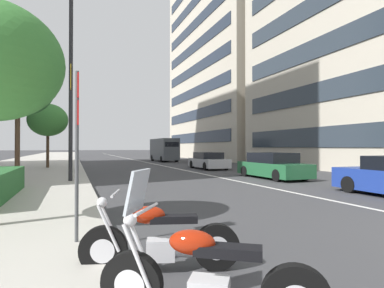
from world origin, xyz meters
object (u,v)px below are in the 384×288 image
(motorcycle_mid_row, at_px, (205,278))
(car_lead_in_lane, at_px, (208,161))
(street_lamp_with_banners, at_px, (76,63))
(delivery_van_ahead, at_px, (164,149))
(parking_sign_by_curb, at_px, (77,135))
(car_far_down_avenue, at_px, (273,166))
(street_tree_by_lamp_post, at_px, (18,87))
(street_tree_near_plaza_corner, at_px, (48,120))
(motorcycle_by_sign_pole, at_px, (159,241))

(motorcycle_mid_row, bearing_deg, car_lead_in_lane, -80.49)
(street_lamp_with_banners, bearing_deg, motorcycle_mid_row, -175.26)
(delivery_van_ahead, relative_size, parking_sign_by_curb, 2.17)
(car_far_down_avenue, xyz_separation_m, street_tree_by_lamp_post, (1.94, 12.71, 3.85))
(car_far_down_avenue, distance_m, street_tree_by_lamp_post, 13.43)
(car_lead_in_lane, height_order, delivery_van_ahead, delivery_van_ahead)
(street_tree_near_plaza_corner, bearing_deg, motorcycle_mid_row, -172.71)
(street_lamp_with_banners, bearing_deg, car_far_down_avenue, -96.17)
(motorcycle_mid_row, distance_m, parking_sign_by_curb, 3.29)
(car_lead_in_lane, distance_m, street_tree_near_plaza_corner, 12.84)
(car_far_down_avenue, bearing_deg, motorcycle_by_sign_pole, 138.13)
(motorcycle_by_sign_pole, distance_m, street_tree_by_lamp_post, 13.42)
(street_lamp_with_banners, distance_m, street_tree_near_plaza_corner, 11.15)
(delivery_van_ahead, height_order, parking_sign_by_curb, parking_sign_by_curb)
(street_lamp_with_banners, bearing_deg, motorcycle_by_sign_pole, -175.12)
(motorcycle_by_sign_pole, bearing_deg, parking_sign_by_curb, -35.61)
(car_far_down_avenue, bearing_deg, street_tree_by_lamp_post, 81.07)
(delivery_van_ahead, bearing_deg, car_far_down_avenue, 178.42)
(parking_sign_by_curb, relative_size, street_tree_by_lamp_post, 0.49)
(delivery_van_ahead, relative_size, street_tree_near_plaza_corner, 1.24)
(motorcycle_mid_row, height_order, motorcycle_by_sign_pole, motorcycle_mid_row)
(parking_sign_by_curb, height_order, street_lamp_with_banners, street_lamp_with_banners)
(parking_sign_by_curb, bearing_deg, car_far_down_avenue, -48.62)
(car_far_down_avenue, bearing_deg, motorcycle_mid_row, 141.94)
(street_lamp_with_banners, bearing_deg, street_tree_by_lamp_post, 71.79)
(delivery_van_ahead, relative_size, street_tree_by_lamp_post, 1.06)
(street_tree_near_plaza_corner, bearing_deg, car_lead_in_lane, -107.61)
(street_lamp_with_banners, relative_size, street_tree_near_plaza_corner, 1.93)
(street_lamp_with_banners, xyz_separation_m, street_tree_near_plaza_corner, (10.82, 1.96, -1.86))
(car_lead_in_lane, xyz_separation_m, street_tree_near_plaza_corner, (3.76, 11.86, 3.19))
(car_lead_in_lane, distance_m, delivery_van_ahead, 14.15)
(parking_sign_by_curb, bearing_deg, street_lamp_with_banners, -0.37)
(car_lead_in_lane, bearing_deg, street_tree_by_lamp_post, 117.10)
(delivery_van_ahead, bearing_deg, street_lamp_with_banners, 152.82)
(street_tree_near_plaza_corner, bearing_deg, car_far_down_avenue, -134.51)
(motorcycle_mid_row, bearing_deg, street_tree_near_plaza_corner, -49.26)
(motorcycle_by_sign_pole, height_order, street_tree_near_plaza_corner, street_tree_near_plaza_corner)
(motorcycle_by_sign_pole, bearing_deg, motorcycle_mid_row, 109.96)
(street_tree_by_lamp_post, height_order, street_tree_near_plaza_corner, street_tree_by_lamp_post)
(car_far_down_avenue, height_order, street_tree_near_plaza_corner, street_tree_near_plaza_corner)
(motorcycle_mid_row, relative_size, street_tree_near_plaza_corner, 0.39)
(car_lead_in_lane, height_order, street_tree_by_lamp_post, street_tree_by_lamp_post)
(street_tree_near_plaza_corner, bearing_deg, street_tree_by_lamp_post, 176.61)
(motorcycle_by_sign_pole, xyz_separation_m, parking_sign_by_curb, (1.33, 1.04, 1.49))
(motorcycle_mid_row, bearing_deg, street_tree_by_lamp_post, -41.72)
(motorcycle_mid_row, distance_m, delivery_van_ahead, 35.23)
(motorcycle_by_sign_pole, distance_m, parking_sign_by_curb, 2.26)
(delivery_van_ahead, bearing_deg, motorcycle_by_sign_pole, 162.76)
(motorcycle_by_sign_pole, bearing_deg, street_tree_near_plaza_corner, -66.14)
(motorcycle_by_sign_pole, height_order, street_tree_by_lamp_post, street_tree_by_lamp_post)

